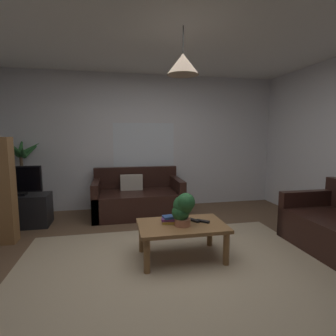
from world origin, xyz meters
TOP-DOWN VIEW (x-y plane):
  - floor at (0.00, 0.00)m, footprint 5.25×4.96m
  - rug at (0.00, -0.20)m, footprint 3.41×2.73m
  - wall_back at (0.00, 2.51)m, footprint 5.37×0.06m
  - ceiling at (0.00, 0.00)m, footprint 5.25×4.96m
  - window_pane at (-0.03, 2.48)m, footprint 1.18×0.01m
  - couch_under_window at (-0.21, 1.98)m, footprint 1.55×0.87m
  - coffee_table at (0.14, 0.19)m, footprint 1.00×0.63m
  - book_on_table_0 at (-0.00, 0.24)m, footprint 0.17×0.10m
  - book_on_table_1 at (-0.01, 0.25)m, footprint 0.16×0.09m
  - book_on_table_2 at (0.00, 0.26)m, footprint 0.14×0.13m
  - remote_on_table_0 at (0.30, 0.26)m, footprint 0.13×0.16m
  - remote_on_table_1 at (0.40, 0.21)m, footprint 0.15×0.14m
  - potted_plant_on_table at (0.14, 0.15)m, footprint 0.25×0.26m
  - tv_stand at (-2.08, 1.73)m, footprint 0.90×0.44m
  - tv at (-2.08, 1.71)m, footprint 0.72×0.16m
  - potted_palm_corner at (-2.17, 2.23)m, footprint 0.83×0.92m
  - pendant_lamp at (0.14, 0.19)m, footprint 0.35×0.35m

SIDE VIEW (x-z plane):
  - floor at x=0.00m, z-range -0.02..0.00m
  - rug at x=0.00m, z-range 0.00..0.01m
  - tv_stand at x=-2.08m, z-range 0.00..0.50m
  - couch_under_window at x=-0.21m, z-range -0.14..0.68m
  - coffee_table at x=0.14m, z-range 0.14..0.55m
  - remote_on_table_0 at x=0.30m, z-range 0.41..0.43m
  - remote_on_table_1 at x=0.40m, z-range 0.41..0.43m
  - book_on_table_0 at x=0.00m, z-range 0.41..0.44m
  - book_on_table_1 at x=-0.01m, z-range 0.44..0.47m
  - book_on_table_2 at x=0.00m, z-range 0.47..0.49m
  - potted_plant_on_table at x=0.14m, z-range 0.43..0.80m
  - potted_palm_corner at x=-2.17m, z-range -0.03..1.41m
  - tv at x=-2.08m, z-range 0.50..0.96m
  - window_pane at x=-0.03m, z-range 0.69..1.65m
  - wall_back at x=0.00m, z-range 0.00..2.56m
  - pendant_lamp at x=0.14m, z-range 1.93..2.42m
  - ceiling at x=0.00m, z-range 2.56..2.58m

